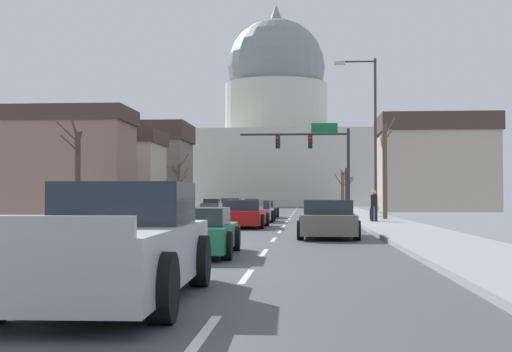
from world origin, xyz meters
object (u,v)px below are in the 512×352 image
at_px(sedan_near_01, 256,212).
at_px(street_lamp_right, 370,125).
at_px(pedestrian_00, 374,204).
at_px(sedan_near_00, 262,210).
at_px(sedan_near_02, 244,215).
at_px(sedan_oncoming_01, 212,205).
at_px(sedan_oncoming_00, 231,206).
at_px(signal_gantry, 317,149).
at_px(sedan_near_03, 328,220).
at_px(pickup_truck_near_05, 116,247).
at_px(sedan_oncoming_02, 252,204).
at_px(sedan_near_04, 195,232).
at_px(bicycle_parked, 372,214).

bearing_deg(sedan_near_01, street_lamp_right, -15.56).
bearing_deg(pedestrian_00, sedan_near_01, 155.24).
distance_m(street_lamp_right, sedan_near_00, 11.66).
distance_m(sedan_near_00, sedan_near_02, 14.15).
height_order(sedan_oncoming_01, pedestrian_00, pedestrian_00).
height_order(sedan_oncoming_00, pedestrian_00, pedestrian_00).
bearing_deg(signal_gantry, sedan_near_03, -90.12).
bearing_deg(sedan_near_03, sedan_near_01, 103.59).
distance_m(sedan_near_02, pedestrian_00, 7.58).
bearing_deg(sedan_near_03, pickup_truck_near_05, -102.94).
distance_m(sedan_near_03, pickup_truck_near_05, 14.95).
xyz_separation_m(sedan_near_03, pickup_truck_near_05, (-3.35, -14.57, 0.13)).
relative_size(sedan_near_01, sedan_oncoming_02, 1.04).
height_order(sedan_near_04, sedan_oncoming_00, sedan_oncoming_00).
relative_size(sedan_oncoming_01, pedestrian_00, 2.73).
xyz_separation_m(pickup_truck_near_05, bicycle_parked, (6.02, 27.28, -0.24)).
height_order(sedan_near_01, sedan_oncoming_01, sedan_near_01).
relative_size(sedan_near_01, pickup_truck_near_05, 0.84).
bearing_deg(sedan_oncoming_01, sedan_near_04, -82.67).
bearing_deg(signal_gantry, pedestrian_00, -79.75).
relative_size(pickup_truck_near_05, bicycle_parked, 3.05).
bearing_deg(pedestrian_00, sedan_oncoming_00, 112.24).
bearing_deg(bicycle_parked, pickup_truck_near_05, -102.44).
bearing_deg(signal_gantry, sedan_near_01, -106.98).
distance_m(sedan_oncoming_00, bicycle_parked, 25.26).
xyz_separation_m(sedan_near_03, pedestrian_00, (2.70, 11.71, 0.41)).
xyz_separation_m(sedan_near_01, pedestrian_00, (6.22, -2.87, 0.46)).
height_order(sedan_near_04, sedan_oncoming_01, same).
height_order(sedan_near_03, sedan_oncoming_01, sedan_near_03).
bearing_deg(sedan_oncoming_00, pickup_truck_near_05, -85.62).
distance_m(sedan_near_00, pickup_truck_near_05, 36.15).
height_order(pickup_truck_near_05, bicycle_parked, pickup_truck_near_05).
relative_size(signal_gantry, pickup_truck_near_05, 1.46).
relative_size(street_lamp_right, sedan_near_01, 1.88).
xyz_separation_m(signal_gantry, sedan_oncoming_02, (-7.28, 33.14, -4.25)).
xyz_separation_m(sedan_oncoming_00, sedan_oncoming_02, (-0.00, 23.49, -0.05)).
xyz_separation_m(signal_gantry, sedan_near_00, (-3.68, -4.73, -4.24)).
bearing_deg(bicycle_parked, pedestrian_00, -88.54).
height_order(sedan_near_03, pickup_truck_near_05, pickup_truck_near_05).
height_order(signal_gantry, sedan_near_01, signal_gantry).
bearing_deg(sedan_near_00, pedestrian_00, -57.36).
bearing_deg(sedan_near_02, sedan_oncoming_02, 94.05).
height_order(sedan_near_04, pickup_truck_near_05, pickup_truck_near_05).
xyz_separation_m(street_lamp_right, sedan_oncoming_01, (-13.13, 34.87, -4.59)).
relative_size(signal_gantry, sedan_oncoming_01, 1.83).
xyz_separation_m(sedan_near_02, pickup_truck_near_05, (0.19, -22.00, 0.14)).
xyz_separation_m(sedan_near_03, bicycle_parked, (2.67, 12.71, -0.11)).
xyz_separation_m(pickup_truck_near_05, sedan_oncoming_00, (-3.87, 50.53, -0.14)).
bearing_deg(sedan_near_00, sedan_oncoming_00, 104.04).
height_order(street_lamp_right, sedan_near_03, street_lamp_right).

